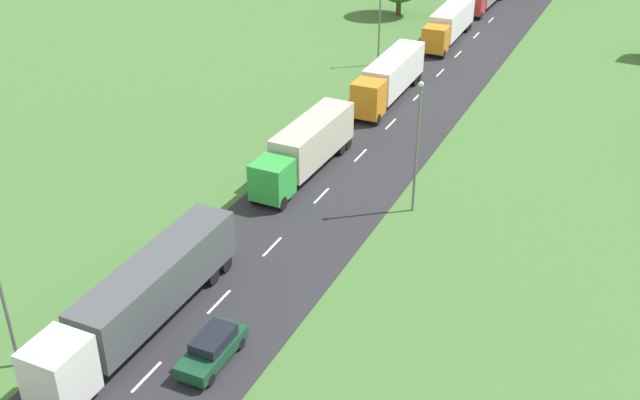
# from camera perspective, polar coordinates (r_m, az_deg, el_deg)

# --- Properties ---
(road) EXTENTS (10.00, 140.00, 0.06)m
(road) POSITION_cam_1_polar(r_m,az_deg,el_deg) (48.09, -3.59, -3.53)
(road) COLOR #2B2B30
(road) RESTS_ON ground
(lane_marking_centre) EXTENTS (0.16, 121.56, 0.01)m
(lane_marking_centre) POSITION_cam_1_polar(r_m,az_deg,el_deg) (45.86, -5.41, -5.36)
(lane_marking_centre) COLOR white
(lane_marking_centre) RESTS_ON road
(truck_lead) EXTENTS (2.54, 15.06, 3.62)m
(truck_lead) POSITION_cam_1_polar(r_m,az_deg,el_deg) (41.17, -13.17, -7.02)
(truck_lead) COLOR white
(truck_lead) RESTS_ON road
(truck_second) EXTENTS (2.69, 12.23, 3.73)m
(truck_second) POSITION_cam_1_polar(r_m,az_deg,el_deg) (56.01, -1.05, 4.00)
(truck_second) COLOR green
(truck_second) RESTS_ON road
(truck_third) EXTENTS (2.69, 12.98, 3.72)m
(truck_third) POSITION_cam_1_polar(r_m,az_deg,el_deg) (69.94, 5.23, 9.15)
(truck_third) COLOR orange
(truck_third) RESTS_ON road
(truck_fourth) EXTENTS (2.80, 12.96, 3.65)m
(truck_fourth) POSITION_cam_1_polar(r_m,az_deg,el_deg) (87.47, 9.65, 12.93)
(truck_fourth) COLOR orange
(truck_fourth) RESTS_ON road
(car_second) EXTENTS (1.81, 4.38, 1.58)m
(car_second) POSITION_cam_1_polar(r_m,az_deg,el_deg) (39.24, -8.04, -10.90)
(car_second) COLOR #19472D
(car_second) RESTS_ON road
(lamppost_lead) EXTENTS (0.36, 0.36, 8.62)m
(lamppost_lead) POSITION_cam_1_polar(r_m,az_deg,el_deg) (39.31, -22.78, -6.01)
(lamppost_lead) COLOR slate
(lamppost_lead) RESTS_ON ground
(lamppost_second) EXTENTS (0.36, 0.36, 9.26)m
(lamppost_second) POSITION_cam_1_polar(r_m,az_deg,el_deg) (50.11, 7.26, 4.32)
(lamppost_second) COLOR slate
(lamppost_second) RESTS_ON ground
(lamppost_third) EXTENTS (0.36, 0.36, 7.33)m
(lamppost_third) POSITION_cam_1_polar(r_m,az_deg,el_deg) (78.43, 4.46, 12.89)
(lamppost_third) COLOR slate
(lamppost_third) RESTS_ON ground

